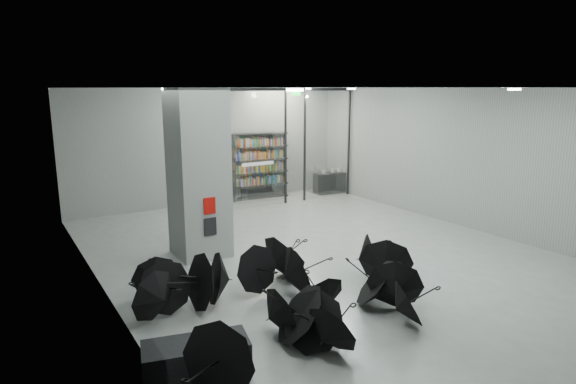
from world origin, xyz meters
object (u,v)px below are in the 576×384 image
bookshelf (259,166)px  umbrella_cluster (289,297)px  column (198,174)px  shop_counter (331,183)px  bench (196,358)px

bookshelf → umbrella_cluster: bookshelf is taller
column → umbrella_cluster: column is taller
shop_counter → bookshelf: bearing=168.5°
shop_counter → bench: bearing=-132.6°
bench → bookshelf: size_ratio=0.62×
bench → shop_counter: shop_counter is taller
column → umbrella_cluster: (0.13, -3.84, -1.69)m
bench → bookshelf: (6.22, 9.51, 0.96)m
bench → bookshelf: bookshelf is taller
column → bench: bearing=-112.8°
bookshelf → shop_counter: bookshelf is taller
shop_counter → umbrella_cluster: 10.45m
column → umbrella_cluster: 4.20m
column → bench: size_ratio=2.69×
bench → umbrella_cluster: umbrella_cluster is taller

